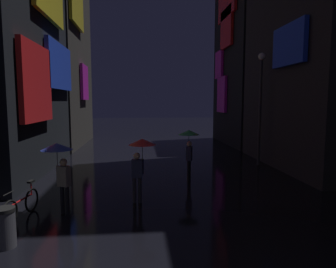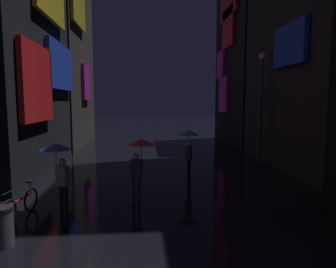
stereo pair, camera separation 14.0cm
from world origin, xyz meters
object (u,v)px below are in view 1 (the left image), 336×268
bicycle_parked_at_storefront (22,205)px  streetlamp_right_far (260,96)px  pedestrian_foreground_right_green (189,141)px  pedestrian_far_right_red (141,153)px  trash_bin (5,228)px  pedestrian_foreground_left_blue (59,158)px

bicycle_parked_at_storefront → streetlamp_right_far: size_ratio=0.31×
pedestrian_foreground_right_green → pedestrian_far_right_red: same height
pedestrian_foreground_right_green → trash_bin: 7.65m
pedestrian_foreground_right_green → pedestrian_far_right_red: 3.42m
trash_bin → streetlamp_right_far: bearing=41.1°
pedestrian_foreground_right_green → pedestrian_foreground_left_blue: same height
pedestrian_foreground_right_green → streetlamp_right_far: streetlamp_right_far is taller
pedestrian_far_right_red → pedestrian_foreground_right_green: bearing=53.1°
trash_bin → pedestrian_far_right_red: bearing=42.0°
pedestrian_far_right_red → streetlamp_right_far: streetlamp_right_far is taller
bicycle_parked_at_storefront → trash_bin: bicycle_parked_at_storefront is taller
pedestrian_foreground_right_green → pedestrian_foreground_left_blue: bearing=-141.5°
streetlamp_right_far → trash_bin: streetlamp_right_far is taller
pedestrian_far_right_red → bicycle_parked_at_storefront: 3.78m
pedestrian_foreground_right_green → streetlamp_right_far: 5.26m
pedestrian_foreground_right_green → trash_bin: size_ratio=2.28×
pedestrian_foreground_left_blue → trash_bin: 2.45m
pedestrian_far_right_red → trash_bin: size_ratio=2.28×
streetlamp_right_far → trash_bin: bearing=-138.9°
bicycle_parked_at_storefront → trash_bin: (0.30, -1.75, 0.08)m
pedestrian_far_right_red → trash_bin: (-3.10, -2.79, -1.20)m
streetlamp_right_far → trash_bin: 12.74m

